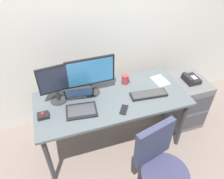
% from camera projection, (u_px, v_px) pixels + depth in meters
% --- Properties ---
extents(ground_plane, '(8.00, 8.00, 0.00)m').
position_uv_depth(ground_plane, '(112.00, 140.00, 2.79)').
color(ground_plane, '#70625A').
extents(back_wall, '(6.00, 0.10, 2.80)m').
position_uv_depth(back_wall, '(93.00, 16.00, 2.44)').
color(back_wall, '#BBB9B0').
rests_on(back_wall, ground).
extents(desk, '(1.67, 0.73, 0.74)m').
position_uv_depth(desk, '(112.00, 103.00, 2.37)').
color(desk, '#485155').
rests_on(desk, ground).
extents(file_cabinet, '(0.42, 0.53, 0.68)m').
position_uv_depth(file_cabinet, '(184.00, 101.00, 2.89)').
color(file_cabinet, '#595859').
rests_on(file_cabinet, ground).
extents(desk_phone, '(0.17, 0.20, 0.09)m').
position_uv_depth(desk_phone, '(191.00, 79.00, 2.64)').
color(desk_phone, black).
rests_on(desk_phone, file_cabinet).
extents(office_chair, '(0.52, 0.53, 0.92)m').
position_uv_depth(office_chair, '(160.00, 172.00, 2.00)').
color(office_chair, black).
rests_on(office_chair, ground).
extents(monitor_main, '(0.53, 0.18, 0.44)m').
position_uv_depth(monitor_main, '(91.00, 74.00, 2.24)').
color(monitor_main, '#262628').
rests_on(monitor_main, desk).
extents(monitor_side, '(0.35, 0.18, 0.43)m').
position_uv_depth(monitor_side, '(55.00, 83.00, 2.14)').
color(monitor_side, '#262628').
rests_on(monitor_side, desk).
extents(keyboard, '(0.42, 0.17, 0.03)m').
position_uv_depth(keyboard, '(149.00, 94.00, 2.35)').
color(keyboard, black).
rests_on(keyboard, desk).
extents(laptop, '(0.35, 0.36, 0.22)m').
position_uv_depth(laptop, '(81.00, 104.00, 2.17)').
color(laptop, black).
rests_on(laptop, desk).
extents(trackball_mouse, '(0.11, 0.09, 0.07)m').
position_uv_depth(trackball_mouse, '(43.00, 115.00, 2.09)').
color(trackball_mouse, black).
rests_on(trackball_mouse, desk).
extents(coffee_mug, '(0.09, 0.08, 0.11)m').
position_uv_depth(coffee_mug, '(125.00, 79.00, 2.50)').
color(coffee_mug, maroon).
rests_on(coffee_mug, desk).
extents(paper_notepad, '(0.17, 0.22, 0.01)m').
position_uv_depth(paper_notepad, '(160.00, 81.00, 2.56)').
color(paper_notepad, white).
rests_on(paper_notepad, desk).
extents(cell_phone, '(0.13, 0.16, 0.01)m').
position_uv_depth(cell_phone, '(124.00, 110.00, 2.17)').
color(cell_phone, black).
rests_on(cell_phone, desk).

